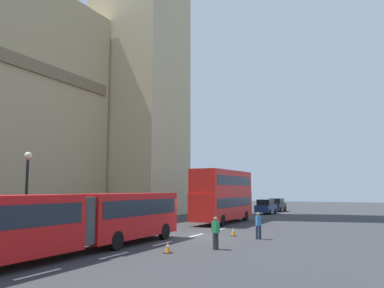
{
  "coord_description": "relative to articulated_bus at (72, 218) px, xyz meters",
  "views": [
    {
      "loc": [
        -24.42,
        -11.73,
        3.14
      ],
      "look_at": [
        6.05,
        3.04,
        7.05
      ],
      "focal_mm": 36.8,
      "sensor_mm": 36.0,
      "label": 1
    }
  ],
  "objects": [
    {
      "name": "ground_plane",
      "position": [
        9.51,
        -1.99,
        -1.75
      ],
      "size": [
        160.0,
        160.0,
        0.0
      ],
      "primitive_type": "plane",
      "color": "#333335"
    },
    {
      "name": "lane_centre_marking",
      "position": [
        3.07,
        -1.99,
        -1.74
      ],
      "size": [
        25.2,
        0.16,
        0.01
      ],
      "color": "silver",
      "rests_on": "ground_plane"
    },
    {
      "name": "articulated_bus",
      "position": [
        0.0,
        0.0,
        0.0
      ],
      "size": [
        16.98,
        2.54,
        2.9
      ],
      "color": "red",
      "rests_on": "ground_plane"
    },
    {
      "name": "double_decker_bus",
      "position": [
        20.14,
        0.0,
        0.96
      ],
      "size": [
        10.02,
        2.54,
        4.9
      ],
      "color": "red",
      "rests_on": "ground_plane"
    },
    {
      "name": "sedan_lead",
      "position": [
        35.35,
        0.05,
        -0.83
      ],
      "size": [
        4.4,
        1.86,
        1.85
      ],
      "color": "navy",
      "rests_on": "ground_plane"
    },
    {
      "name": "sedan_trailing",
      "position": [
        41.78,
        0.21,
        -0.83
      ],
      "size": [
        4.4,
        1.86,
        1.85
      ],
      "color": "black",
      "rests_on": "ground_plane"
    },
    {
      "name": "traffic_cone_west",
      "position": [
        2.52,
        -3.93,
        -1.46
      ],
      "size": [
        0.36,
        0.36,
        0.58
      ],
      "color": "black",
      "rests_on": "ground_plane"
    },
    {
      "name": "traffic_cone_middle",
      "position": [
        10.71,
        -4.4,
        -1.46
      ],
      "size": [
        0.36,
        0.36,
        0.58
      ],
      "color": "black",
      "rests_on": "ground_plane"
    },
    {
      "name": "street_lamp",
      "position": [
        1.17,
        4.51,
        1.31
      ],
      "size": [
        0.44,
        0.44,
        5.27
      ],
      "color": "black",
      "rests_on": "ground_plane"
    },
    {
      "name": "pedestrian_near_cones",
      "position": [
        4.64,
        -5.63,
        -0.83
      ],
      "size": [
        0.4,
        0.47,
        1.69
      ],
      "color": "#333333",
      "rests_on": "ground_plane"
    },
    {
      "name": "pedestrian_by_kerb",
      "position": [
        9.77,
        -6.44,
        -0.83
      ],
      "size": [
        0.47,
        0.42,
        1.69
      ],
      "color": "#262D4C",
      "rests_on": "ground_plane"
    }
  ]
}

